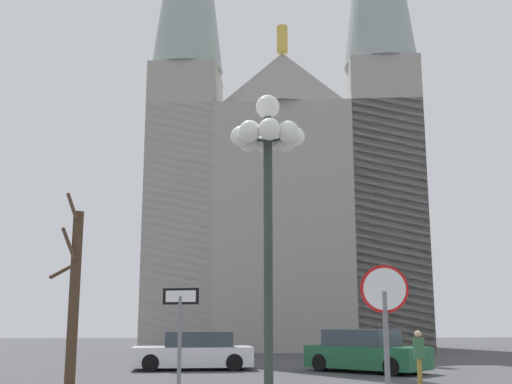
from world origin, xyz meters
TOP-DOWN VIEW (x-y plane):
  - cathedral at (3.72, 34.16)m, footprint 18.03×13.11m
  - stop_sign at (2.51, 2.60)m, footprint 0.72×0.17m
  - one_way_arrow_sign at (-0.69, 4.13)m, footprint 0.64×0.23m
  - street_lamp at (0.82, 3.88)m, footprint 1.33×1.33m
  - bare_tree at (-4.17, 10.94)m, footprint 0.86×1.18m
  - parked_car_near_white at (-1.20, 18.36)m, footprint 4.69×2.18m
  - parked_car_far_green at (5.16, 16.91)m, footprint 4.47×4.35m
  - pedestrian_walking at (5.74, 12.04)m, footprint 0.32×0.32m

SIDE VIEW (x-z plane):
  - parked_car_near_white at x=-1.20m, z-range -0.04..1.40m
  - parked_car_far_green at x=5.16m, z-range -0.05..1.49m
  - pedestrian_walking at x=5.74m, z-range 0.16..1.74m
  - one_way_arrow_sign at x=-0.69m, z-range 0.35..2.80m
  - stop_sign at x=2.51m, z-range 0.53..3.26m
  - bare_tree at x=-4.17m, z-range -0.15..5.29m
  - street_lamp at x=0.82m, z-range 1.51..7.41m
  - cathedral at x=3.72m, z-range -7.45..31.00m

